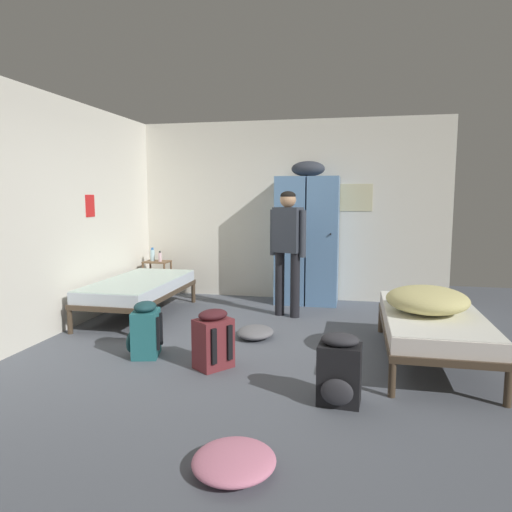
{
  "coord_description": "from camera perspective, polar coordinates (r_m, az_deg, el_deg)",
  "views": [
    {
      "loc": [
        1.03,
        -4.55,
        1.58
      ],
      "look_at": [
        0.0,
        0.26,
        0.95
      ],
      "focal_mm": 33.27,
      "sensor_mm": 36.0,
      "label": 1
    }
  ],
  "objects": [
    {
      "name": "room_backdrop",
      "position": [
        6.23,
        -9.16,
        5.09
      ],
      "size": [
        4.72,
        5.3,
        2.7
      ],
      "color": "silver",
      "rests_on": "ground_plane"
    },
    {
      "name": "ground_plane",
      "position": [
        4.93,
        -0.65,
        -11.41
      ],
      "size": [
        8.38,
        8.38,
        0.0
      ],
      "primitive_type": "plane",
      "color": "#565B66"
    },
    {
      "name": "person_traveler",
      "position": [
        6.15,
        3.83,
        1.74
      ],
      "size": [
        0.49,
        0.32,
        1.64
      ],
      "color": "black",
      "rests_on": "ground_plane"
    },
    {
      "name": "shelf_unit",
      "position": [
        7.55,
        -11.78,
        -2.29
      ],
      "size": [
        0.38,
        0.3,
        0.57
      ],
      "color": "brown",
      "rests_on": "ground_plane"
    },
    {
      "name": "backpack_maroon",
      "position": [
        4.44,
        -5.24,
        -10.03
      ],
      "size": [
        0.42,
        0.41,
        0.55
      ],
      "color": "maroon",
      "rests_on": "ground_plane"
    },
    {
      "name": "backpack_teal",
      "position": [
        4.85,
        -13.22,
        -8.71
      ],
      "size": [
        0.38,
        0.37,
        0.55
      ],
      "color": "#23666B",
      "rests_on": "ground_plane"
    },
    {
      "name": "clothes_pile_grey",
      "position": [
        5.36,
        -0.07,
        -9.15
      ],
      "size": [
        0.4,
        0.48,
        0.13
      ],
      "color": "slate",
      "rests_on": "ground_plane"
    },
    {
      "name": "bedding_heap",
      "position": [
        4.73,
        19.9,
        -4.95
      ],
      "size": [
        0.75,
        0.78,
        0.25
      ],
      "color": "#D1C67F",
      "rests_on": "bed_right"
    },
    {
      "name": "clothes_pile_pink",
      "position": [
        2.97,
        -2.65,
        -23.39
      ],
      "size": [
        0.49,
        0.52,
        0.12
      ],
      "color": "pink",
      "rests_on": "ground_plane"
    },
    {
      "name": "backpack_black",
      "position": [
        3.75,
        9.99,
        -13.44
      ],
      "size": [
        0.34,
        0.35,
        0.55
      ],
      "color": "black",
      "rests_on": "ground_plane"
    },
    {
      "name": "water_bottle",
      "position": [
        7.55,
        -12.34,
        0.13
      ],
      "size": [
        0.07,
        0.07,
        0.21
      ],
      "color": "#B2DBEA",
      "rests_on": "shelf_unit"
    },
    {
      "name": "locker_bank",
      "position": [
        6.96,
        6.17,
        2.2
      ],
      "size": [
        0.9,
        0.55,
        2.07
      ],
      "color": "#5B84B2",
      "rests_on": "ground_plane"
    },
    {
      "name": "bed_left_rear",
      "position": [
        6.41,
        -13.89,
        -3.71
      ],
      "size": [
        0.9,
        1.9,
        0.49
      ],
      "color": "#473828",
      "rests_on": "ground_plane"
    },
    {
      "name": "lotion_bottle",
      "position": [
        7.44,
        -11.47,
        -0.1
      ],
      "size": [
        0.05,
        0.05,
        0.16
      ],
      "color": "beige",
      "rests_on": "shelf_unit"
    },
    {
      "name": "bed_right",
      "position": [
        4.84,
        20.4,
        -7.51
      ],
      "size": [
        0.9,
        1.9,
        0.49
      ],
      "color": "#473828",
      "rests_on": "ground_plane"
    }
  ]
}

